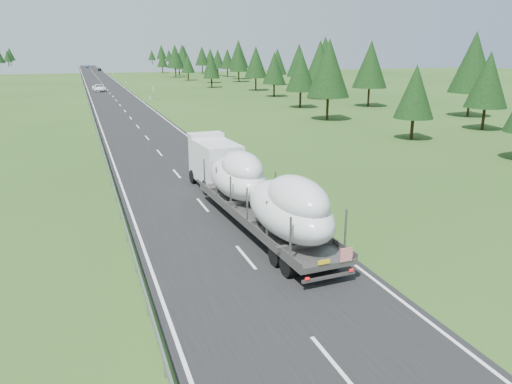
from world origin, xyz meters
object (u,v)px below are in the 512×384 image
object	(u,v)px
boat_truck	(252,185)
distant_van	(99,88)
highway_sign	(153,91)
distant_car_blue	(87,66)
distant_car_dark	(100,69)

from	to	relation	value
boat_truck	distant_van	distance (m)	99.93
highway_sign	distant_van	bearing A→B (deg)	110.61
distant_car_blue	boat_truck	bearing A→B (deg)	-86.58
distant_van	distant_car_blue	world-z (taller)	distant_van
distant_car_dark	distant_car_blue	distance (m)	42.46
distant_car_dark	distant_car_blue	world-z (taller)	distant_car_dark
distant_car_dark	highway_sign	bearing A→B (deg)	-90.47
distant_car_blue	highway_sign	bearing A→B (deg)	-84.68
distant_van	distant_car_blue	bearing A→B (deg)	85.10
boat_truck	distant_car_dark	bearing A→B (deg)	89.60
distant_van	distant_car_dark	size ratio (longest dim) A/B	1.51
highway_sign	distant_car_blue	xyz separation A→B (m)	(-8.02, 183.02, -1.17)
boat_truck	distant_car_blue	size ratio (longest dim) A/B	5.18
distant_car_dark	distant_car_blue	bearing A→B (deg)	93.78
boat_truck	distant_van	world-z (taller)	boat_truck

